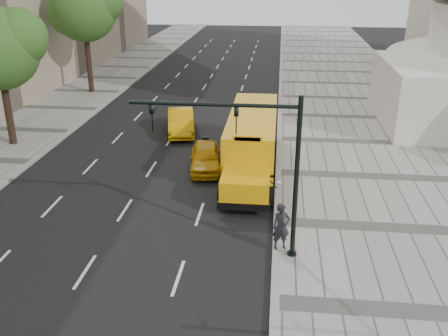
# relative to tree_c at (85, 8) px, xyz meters

# --- Properties ---
(ground) EXTENTS (140.00, 140.00, 0.00)m
(ground) POSITION_rel_tree_c_xyz_m (10.40, -16.64, -7.17)
(ground) COLOR black
(ground) RESTS_ON ground
(sidewalk_museum) EXTENTS (12.00, 140.00, 0.15)m
(sidewalk_museum) POSITION_rel_tree_c_xyz_m (22.40, -16.64, -7.10)
(sidewalk_museum) COLOR gray
(sidewalk_museum) RESTS_ON ground
(curb_museum) EXTENTS (0.30, 140.00, 0.15)m
(curb_museum) POSITION_rel_tree_c_xyz_m (16.40, -16.64, -7.10)
(curb_museum) COLOR gray
(curb_museum) RESTS_ON ground
(curb_far) EXTENTS (0.30, 140.00, 0.15)m
(curb_far) POSITION_rel_tree_c_xyz_m (2.40, -16.64, -7.10)
(curb_far) COLOR gray
(curb_far) RESTS_ON ground
(tree_c) EXTENTS (6.16, 5.48, 9.87)m
(tree_c) POSITION_rel_tree_c_xyz_m (0.00, 0.00, 0.00)
(tree_c) COLOR black
(tree_c) RESTS_ON ground
(school_bus) EXTENTS (2.96, 11.56, 3.19)m
(school_bus) POSITION_rel_tree_c_xyz_m (14.90, -15.65, -5.41)
(school_bus) COLOR orange
(school_bus) RESTS_ON ground
(taxi_near) EXTENTS (2.17, 4.28, 1.40)m
(taxi_near) POSITION_rel_tree_c_xyz_m (12.40, -16.29, -6.47)
(taxi_near) COLOR #D49405
(taxi_near) RESTS_ON ground
(taxi_far) EXTENTS (2.60, 4.98, 1.56)m
(taxi_far) POSITION_rel_tree_c_xyz_m (9.83, -10.17, -6.39)
(taxi_far) COLOR #D49405
(taxi_far) RESTS_ON ground
(pedestrian) EXTENTS (0.80, 0.65, 1.91)m
(pedestrian) POSITION_rel_tree_c_xyz_m (16.55, -24.42, -6.07)
(pedestrian) COLOR #242227
(pedestrian) RESTS_ON sidewalk_museum
(traffic_signal) EXTENTS (6.18, 0.36, 6.40)m
(traffic_signal) POSITION_rel_tree_c_xyz_m (15.59, -24.85, -3.08)
(traffic_signal) COLOR black
(traffic_signal) RESTS_ON ground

